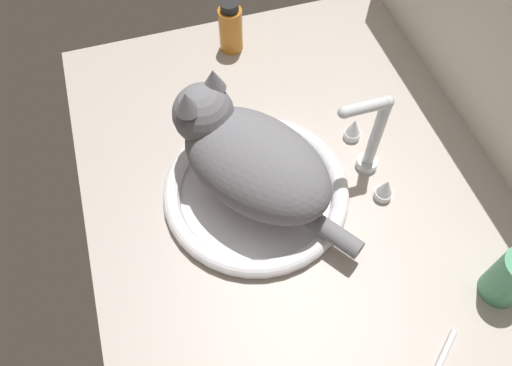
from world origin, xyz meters
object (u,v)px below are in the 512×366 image
sink_basin (256,191)px  amber_bottle (231,28)px  faucet (370,142)px  soap_pump_bottle (512,277)px  cat (246,155)px

sink_basin → amber_bottle: 39.15cm
sink_basin → amber_bottle: bearing=171.0°
faucet → soap_pump_bottle: (28.79, 11.12, -1.87)cm
sink_basin → faucet: 21.95cm
sink_basin → soap_pump_bottle: (28.79, 32.18, 4.35)cm
cat → faucet: bearing=85.5°
amber_bottle → faucet: bearing=21.3°
cat → soap_pump_bottle: bearing=47.5°
cat → soap_pump_bottle: (30.54, 33.36, -4.81)cm
cat → amber_bottle: cat is taller
soap_pump_bottle → amber_bottle: bearing=-158.8°
soap_pump_bottle → faucet: bearing=-158.9°
faucet → soap_pump_bottle: size_ratio=1.27×
sink_basin → soap_pump_bottle: soap_pump_bottle is taller
soap_pump_bottle → amber_bottle: soap_pump_bottle is taller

